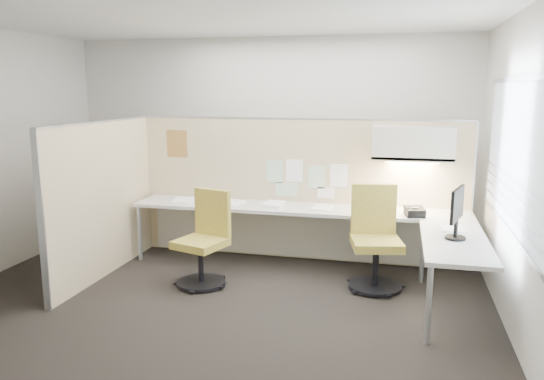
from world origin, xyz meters
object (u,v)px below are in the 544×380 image
(desk, at_px, (323,222))
(chair_left, at_px, (205,242))
(chair_right, at_px, (375,241))
(phone, at_px, (414,212))
(monitor, at_px, (457,210))

(desk, distance_m, chair_left, 1.38)
(desk, xyz_separation_m, chair_left, (-1.20, -0.68, -0.13))
(chair_right, relative_size, phone, 4.33)
(chair_left, relative_size, phone, 4.06)
(chair_left, bearing_deg, monitor, 13.52)
(monitor, relative_size, phone, 1.93)
(monitor, bearing_deg, chair_right, 72.04)
(monitor, height_order, phone, monitor)
(desk, bearing_deg, phone, -0.80)
(desk, xyz_separation_m, monitor, (1.37, -0.86, 0.41))
(desk, relative_size, monitor, 8.27)
(chair_right, xyz_separation_m, phone, (0.40, 0.32, 0.27))
(desk, distance_m, phone, 1.03)
(chair_right, xyz_separation_m, monitor, (0.76, -0.52, 0.50))
(chair_right, height_order, phone, chair_right)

